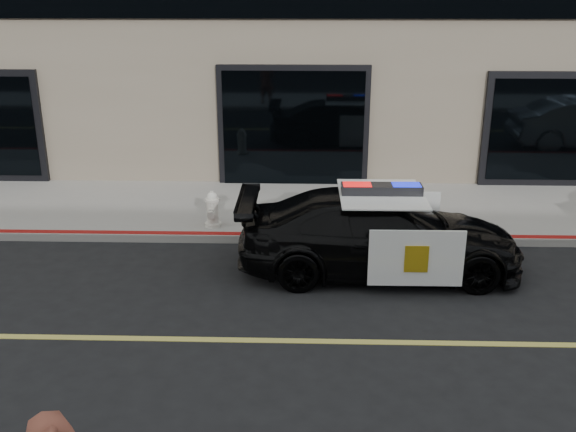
{
  "coord_description": "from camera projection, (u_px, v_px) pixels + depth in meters",
  "views": [
    {
      "loc": [
        -0.69,
        -7.53,
        4.45
      ],
      "look_at": [
        -0.98,
        2.2,
        1.0
      ],
      "focal_mm": 40.0,
      "sensor_mm": 36.0,
      "label": 1
    }
  ],
  "objects": [
    {
      "name": "police_car",
      "position": [
        379.0,
        233.0,
        10.49
      ],
      "size": [
        2.13,
        4.64,
        1.52
      ],
      "color": "black",
      "rests_on": "ground"
    },
    {
      "name": "sidewalk_n",
      "position": [
        339.0,
        209.0,
        13.48
      ],
      "size": [
        60.0,
        3.5,
        0.15
      ],
      "primitive_type": "cube",
      "color": "gray",
      "rests_on": "ground"
    },
    {
      "name": "ground",
      "position": [
        357.0,
        342.0,
        8.56
      ],
      "size": [
        120.0,
        120.0,
        0.0
      ],
      "primitive_type": "plane",
      "color": "black",
      "rests_on": "ground"
    },
    {
      "name": "fire_hydrant",
      "position": [
        212.0,
        210.0,
        12.21
      ],
      "size": [
        0.32,
        0.44,
        0.7
      ],
      "color": "silver",
      "rests_on": "sidewalk_n"
    }
  ]
}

